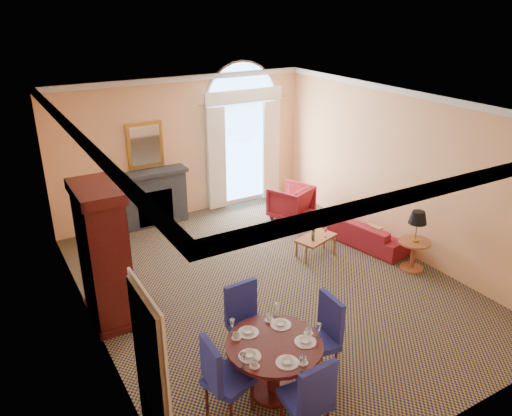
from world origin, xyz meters
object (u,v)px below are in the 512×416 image
coffee_table (316,238)px  side_table (416,234)px  armoire (104,257)px  dining_table (274,356)px  armchair (291,202)px  sofa (366,232)px

coffee_table → side_table: 1.87m
armoire → dining_table: 3.10m
dining_table → side_table: bearing=19.5°
armoire → coffee_table: 4.12m
armoire → armchair: (4.68, 1.81, -0.69)m
sofa → coffee_table: coffee_table is taller
dining_table → coffee_table: 3.84m
dining_table → coffee_table: bearing=45.4°
coffee_table → dining_table: bearing=-152.0°
armoire → sofa: bearing=-1.1°
sofa → dining_table: bearing=113.1°
sofa → coffee_table: size_ratio=2.00×
coffee_table → side_table: side_table is taller
sofa → armoire: bearing=78.0°
armoire → armchair: 5.06m
sofa → coffee_table: bearing=74.6°
coffee_table → side_table: size_ratio=0.79×
dining_table → side_table: size_ratio=1.06×
armoire → side_table: size_ratio=1.93×
armoire → side_table: 5.50m
armoire → dining_table: armoire is taller
armoire → armchair: armoire is taller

